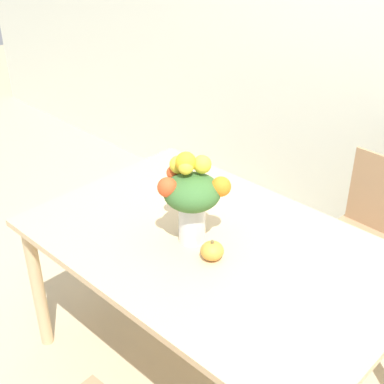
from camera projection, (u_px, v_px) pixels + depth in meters
ground_plane at (211, 368)px, 2.55m from camera, size 12.00×12.00×0.00m
dining_table at (214, 259)px, 2.22m from camera, size 1.54×1.01×0.73m
flower_vase at (191, 196)px, 2.09m from camera, size 0.28×0.24×0.39m
pumpkin at (212, 251)px, 2.07m from camera, size 0.09×0.09×0.08m
dining_chair_near_window at (366, 240)px, 2.68m from camera, size 0.43×0.43×0.85m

